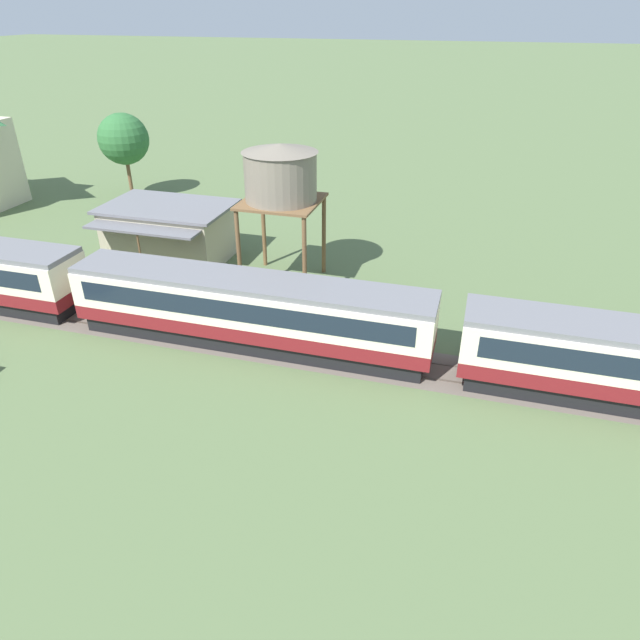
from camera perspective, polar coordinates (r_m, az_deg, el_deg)
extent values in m
cylinder|color=black|center=(29.38, 20.07, -6.23)|extent=(0.90, 0.18, 0.90)
cylinder|color=black|center=(30.58, 20.00, -4.72)|extent=(0.90, 0.18, 0.90)
cube|color=maroon|center=(31.41, -6.98, -0.23)|extent=(19.91, 3.20, 0.80)
cube|color=beige|center=(30.77, -7.13, 1.99)|extent=(19.91, 3.20, 1.93)
cube|color=#192330|center=(30.72, -7.14, 2.15)|extent=(18.32, 3.24, 1.08)
cube|color=slate|center=(30.28, -7.26, 3.87)|extent=(19.91, 3.00, 0.30)
cube|color=black|center=(31.83, -6.89, -1.55)|extent=(19.12, 2.75, 0.88)
cylinder|color=black|center=(29.55, 4.46, -4.07)|extent=(0.90, 0.18, 0.90)
cylinder|color=black|center=(30.74, 5.03, -2.66)|extent=(0.90, 0.18, 0.90)
cylinder|color=black|center=(34.19, -17.59, -0.53)|extent=(0.90, 0.18, 0.90)
cylinder|color=black|center=(35.22, -16.38, 0.58)|extent=(0.90, 0.18, 0.90)
cylinder|color=black|center=(38.99, -27.60, 1.14)|extent=(0.90, 0.18, 0.90)
cylinder|color=black|center=(39.90, -26.29, 2.08)|extent=(0.90, 0.18, 0.90)
cube|color=#665B51|center=(32.42, -8.45, -1.99)|extent=(145.10, 3.60, 0.01)
cube|color=#4C4238|center=(31.86, -8.97, -2.60)|extent=(145.10, 0.12, 0.04)
cube|color=#4C4238|center=(32.97, -7.95, -1.35)|extent=(145.10, 0.12, 0.04)
cube|color=#BCB293|center=(43.54, -14.71, 8.43)|extent=(8.39, 5.40, 3.78)
cube|color=slate|center=(42.91, -15.05, 10.91)|extent=(9.06, 5.83, 0.20)
cube|color=slate|center=(40.28, -17.41, 8.64)|extent=(8.06, 1.60, 0.16)
cylinder|color=brown|center=(40.42, -17.49, 6.05)|extent=(0.14, 0.14, 3.30)
cylinder|color=brown|center=(39.30, 0.39, 8.50)|extent=(0.28, 0.28, 5.49)
cylinder|color=brown|center=(40.64, -5.65, 9.06)|extent=(0.28, 0.28, 5.49)
cylinder|color=brown|center=(35.40, -1.56, 6.09)|extent=(0.28, 0.28, 5.49)
cylinder|color=brown|center=(36.88, -8.12, 6.78)|extent=(0.28, 0.28, 5.49)
cube|color=brown|center=(37.04, -3.88, 11.75)|extent=(4.89, 4.89, 0.16)
cylinder|color=slate|center=(36.60, -3.97, 14.13)|extent=(4.52, 4.52, 3.02)
cone|color=slate|center=(36.19, -4.06, 16.81)|extent=(4.75, 4.75, 0.50)
cylinder|color=brown|center=(59.55, -18.52, 13.53)|extent=(0.35, 0.35, 4.08)
sphere|color=#2D6633|center=(58.80, -19.06, 16.74)|extent=(4.68, 4.68, 4.68)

